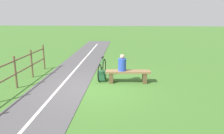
# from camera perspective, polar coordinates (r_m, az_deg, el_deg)

# --- Properties ---
(ground_plane) EXTENTS (80.00, 80.00, 0.00)m
(ground_plane) POSITION_cam_1_polar(r_m,az_deg,el_deg) (8.57, -4.75, -5.35)
(ground_plane) COLOR #3D6B28
(bench) EXTENTS (1.87, 0.51, 0.51)m
(bench) POSITION_cam_1_polar(r_m,az_deg,el_deg) (9.06, 4.17, -1.92)
(bench) COLOR brown
(bench) RESTS_ON ground_plane
(person_seated) EXTENTS (0.34, 0.34, 0.68)m
(person_seated) POSITION_cam_1_polar(r_m,az_deg,el_deg) (8.94, 2.67, 0.84)
(person_seated) COLOR #2847B7
(person_seated) RESTS_ON bench
(bicycle) EXTENTS (0.17, 1.84, 0.93)m
(bicycle) POSITION_cam_1_polar(r_m,az_deg,el_deg) (9.67, -2.60, -0.61)
(bicycle) COLOR black
(bicycle) RESTS_ON ground_plane
(backpack) EXTENTS (0.38, 0.31, 0.44)m
(backpack) POSITION_cam_1_polar(r_m,az_deg,el_deg) (9.29, -2.63, -2.38)
(backpack) COLOR #1E4C2D
(backpack) RESTS_ON ground_plane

